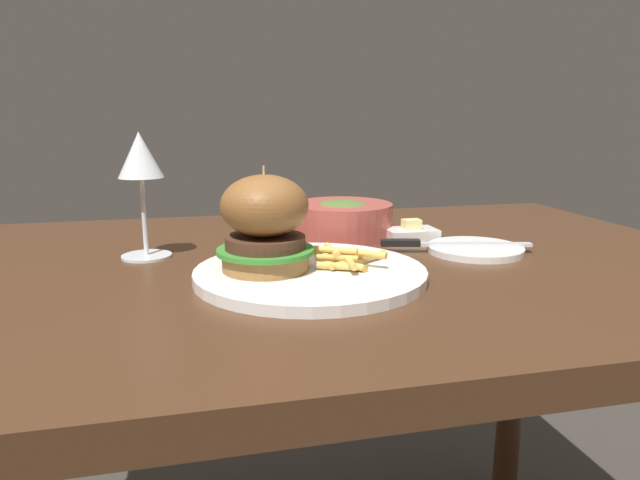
{
  "coord_description": "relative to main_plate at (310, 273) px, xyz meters",
  "views": [
    {
      "loc": [
        -0.19,
        -0.79,
        0.95
      ],
      "look_at": [
        -0.01,
        -0.06,
        0.78
      ],
      "focal_mm": 32.0,
      "sensor_mm": 36.0,
      "label": 1
    }
  ],
  "objects": [
    {
      "name": "table_knife",
      "position": [
        0.23,
        0.09,
        0.01
      ],
      "size": [
        0.23,
        0.07,
        0.01
      ],
      "color": "silver",
      "rests_on": "bread_plate"
    },
    {
      "name": "dining_table",
      "position": [
        0.03,
        0.09,
        -0.1
      ],
      "size": [
        1.25,
        0.81,
        0.74
      ],
      "color": "#472B19",
      "rests_on": "ground"
    },
    {
      "name": "bread_plate",
      "position": [
        0.28,
        0.08,
        -0.0
      ],
      "size": [
        0.15,
        0.15,
        0.01
      ],
      "primitive_type": "cylinder",
      "color": "white",
      "rests_on": "dining_table"
    },
    {
      "name": "main_plate",
      "position": [
        0.0,
        0.0,
        0.0
      ],
      "size": [
        0.3,
        0.3,
        0.01
      ],
      "primitive_type": "cylinder",
      "color": "white",
      "rests_on": "dining_table"
    },
    {
      "name": "butter_dish",
      "position": [
        0.21,
        0.18,
        0.0
      ],
      "size": [
        0.08,
        0.06,
        0.04
      ],
      "color": "white",
      "rests_on": "dining_table"
    },
    {
      "name": "wine_glass",
      "position": [
        -0.21,
        0.17,
        0.13
      ],
      "size": [
        0.07,
        0.07,
        0.18
      ],
      "color": "silver",
      "rests_on": "dining_table"
    },
    {
      "name": "burger_sandwich",
      "position": [
        -0.06,
        0.01,
        0.07
      ],
      "size": [
        0.12,
        0.12,
        0.13
      ],
      "color": "#9E6B38",
      "rests_on": "main_plate"
    },
    {
      "name": "fries_pile",
      "position": [
        0.05,
        -0.0,
        0.02
      ],
      "size": [
        0.11,
        0.1,
        0.03
      ],
      "color": "gold",
      "rests_on": "main_plate"
    },
    {
      "name": "soup_bowl",
      "position": [
        0.11,
        0.25,
        0.02
      ],
      "size": [
        0.17,
        0.17,
        0.06
      ],
      "color": "#B24C42",
      "rests_on": "dining_table"
    }
  ]
}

